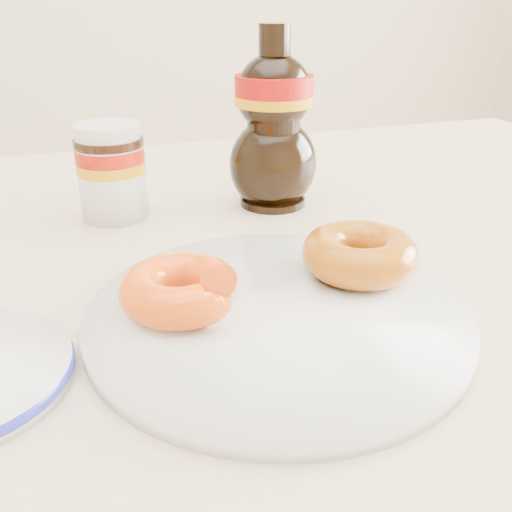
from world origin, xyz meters
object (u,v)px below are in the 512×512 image
object	(u,v)px
donut_bitten	(180,289)
donut_whole	(360,254)
nutella_jar	(111,168)
plate	(278,314)
syrup_bottle	(274,119)
dining_table	(232,318)

from	to	relation	value
donut_bitten	donut_whole	world-z (taller)	donut_whole
nutella_jar	donut_whole	bearing A→B (deg)	-54.17
plate	donut_whole	xyz separation A→B (m)	(0.09, 0.03, 0.02)
donut_whole	syrup_bottle	xyz separation A→B (m)	(0.01, 0.23, 0.07)
plate	donut_bitten	distance (m)	0.08
nutella_jar	donut_bitten	bearing A→B (deg)	-85.46
plate	donut_whole	world-z (taller)	donut_whole
dining_table	donut_bitten	distance (m)	0.19
donut_whole	syrup_bottle	world-z (taller)	syrup_bottle
syrup_bottle	donut_bitten	bearing A→B (deg)	-124.66
dining_table	syrup_bottle	distance (m)	0.23
dining_table	donut_whole	bearing A→B (deg)	-57.08
donut_whole	nutella_jar	xyz separation A→B (m)	(-0.18, 0.24, 0.02)
plate	donut_bitten	bearing A→B (deg)	162.19
dining_table	donut_whole	distance (m)	0.18
dining_table	plate	bearing A→B (deg)	-93.24
syrup_bottle	donut_whole	bearing A→B (deg)	-91.91
dining_table	donut_whole	xyz separation A→B (m)	(0.08, -0.12, 0.11)
plate	syrup_bottle	size ratio (longest dim) A/B	1.43
plate	nutella_jar	distance (m)	0.29
plate	syrup_bottle	bearing A→B (deg)	70.03
donut_whole	nutella_jar	size ratio (longest dim) A/B	0.93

